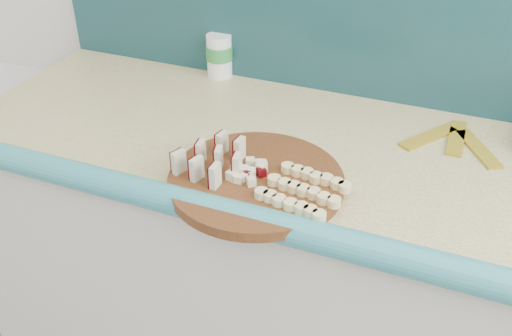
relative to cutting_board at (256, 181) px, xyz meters
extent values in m
cube|color=silver|center=(0.33, 0.19, -0.48)|extent=(2.20, 0.60, 0.88)
cube|color=tan|center=(0.33, 0.19, -0.03)|extent=(2.20, 0.60, 0.03)
cube|color=teal|center=(0.33, -0.11, -0.03)|extent=(2.20, 0.06, 0.03)
cube|color=teal|center=(0.33, 0.48, 0.24)|extent=(2.20, 0.02, 0.50)
cylinder|color=#43210E|center=(0.00, 0.00, 0.00)|extent=(0.41, 0.41, 0.02)
cube|color=beige|center=(-0.15, -0.04, 0.04)|extent=(0.02, 0.03, 0.05)
cube|color=#45040A|center=(-0.16, -0.04, 0.04)|extent=(0.01, 0.03, 0.05)
cube|color=beige|center=(-0.12, 0.01, 0.04)|extent=(0.02, 0.03, 0.05)
cube|color=#45040A|center=(-0.13, 0.01, 0.04)|extent=(0.01, 0.03, 0.05)
cube|color=beige|center=(-0.10, 0.05, 0.04)|extent=(0.02, 0.03, 0.05)
cube|color=#45040A|center=(-0.11, 0.06, 0.04)|extent=(0.01, 0.03, 0.05)
cube|color=beige|center=(-0.10, -0.05, 0.04)|extent=(0.02, 0.03, 0.05)
cube|color=#45040A|center=(-0.11, -0.05, 0.04)|extent=(0.01, 0.03, 0.05)
cube|color=beige|center=(-0.08, 0.00, 0.04)|extent=(0.02, 0.03, 0.05)
cube|color=#45040A|center=(-0.09, 0.00, 0.04)|extent=(0.01, 0.03, 0.05)
cube|color=beige|center=(-0.06, 0.05, 0.04)|extent=(0.02, 0.03, 0.05)
cube|color=#45040A|center=(-0.06, 0.05, 0.04)|extent=(0.01, 0.03, 0.05)
cube|color=beige|center=(-0.06, -0.06, 0.04)|extent=(0.02, 0.03, 0.05)
cube|color=#45040A|center=(-0.07, -0.06, 0.04)|extent=(0.01, 0.03, 0.05)
cube|color=beige|center=(-0.04, -0.01, 0.04)|extent=(0.02, 0.03, 0.05)
cube|color=#45040A|center=(-0.04, -0.01, 0.04)|extent=(0.01, 0.03, 0.05)
cube|color=#FEEECB|center=(-0.01, 0.00, 0.02)|extent=(0.02, 0.02, 0.02)
cube|color=#FEEECB|center=(-0.01, 0.01, 0.02)|extent=(0.02, 0.02, 0.02)
cube|color=#45040A|center=(0.00, 0.02, 0.02)|extent=(0.02, 0.02, 0.02)
cube|color=#FEEECB|center=(-0.02, 0.01, 0.02)|extent=(0.02, 0.02, 0.02)
cube|color=#FEEECB|center=(-0.02, 0.02, 0.02)|extent=(0.02, 0.02, 0.02)
cube|color=#FEEECB|center=(-0.03, 0.02, 0.02)|extent=(0.02, 0.02, 0.02)
cube|color=#FEEECB|center=(-0.03, 0.01, 0.02)|extent=(0.02, 0.02, 0.02)
cube|color=#FEEECB|center=(-0.04, 0.01, 0.02)|extent=(0.02, 0.02, 0.02)
cube|color=#45040A|center=(-0.04, 0.00, 0.02)|extent=(0.02, 0.02, 0.02)
cube|color=#FEEECB|center=(-0.03, 0.00, 0.02)|extent=(0.02, 0.02, 0.02)
cube|color=#FEEECB|center=(-0.03, -0.01, 0.02)|extent=(0.02, 0.02, 0.02)
cube|color=#FEEECB|center=(-0.02, 0.00, 0.02)|extent=(0.02, 0.02, 0.02)
cube|color=#FEEECB|center=(-0.01, -0.01, 0.02)|extent=(0.02, 0.02, 0.02)
cube|color=#FEEECB|center=(0.00, -0.01, 0.02)|extent=(0.02, 0.02, 0.02)
cylinder|color=#F4DD95|center=(0.03, -0.06, 0.02)|extent=(0.03, 0.03, 0.02)
cylinder|color=#F4DD95|center=(0.05, -0.06, 0.02)|extent=(0.03, 0.03, 0.02)
cylinder|color=#F4DD95|center=(0.08, -0.07, 0.02)|extent=(0.03, 0.03, 0.02)
cylinder|color=#F4DD95|center=(0.10, -0.07, 0.02)|extent=(0.03, 0.03, 0.02)
cylinder|color=#F4DD95|center=(0.12, -0.08, 0.02)|extent=(0.03, 0.03, 0.02)
cylinder|color=#F4DD95|center=(0.14, -0.08, 0.02)|extent=(0.03, 0.03, 0.02)
cylinder|color=#F4DD95|center=(0.16, -0.08, 0.02)|extent=(0.03, 0.03, 0.02)
cylinder|color=#F4DD95|center=(0.04, -0.01, 0.02)|extent=(0.03, 0.03, 0.02)
cylinder|color=#F4DD95|center=(0.06, -0.01, 0.02)|extent=(0.03, 0.03, 0.02)
cylinder|color=#F4DD95|center=(0.09, -0.02, 0.02)|extent=(0.03, 0.03, 0.02)
cylinder|color=#F4DD95|center=(0.11, -0.02, 0.02)|extent=(0.03, 0.03, 0.02)
cylinder|color=#F4DD95|center=(0.13, -0.02, 0.02)|extent=(0.03, 0.03, 0.02)
cylinder|color=#F4DD95|center=(0.15, -0.03, 0.02)|extent=(0.03, 0.03, 0.02)
cylinder|color=#F4DD95|center=(0.17, -0.03, 0.02)|extent=(0.03, 0.03, 0.02)
cylinder|color=#F4DD95|center=(0.05, 0.04, 0.02)|extent=(0.03, 0.03, 0.02)
cylinder|color=#F4DD95|center=(0.07, 0.04, 0.02)|extent=(0.03, 0.03, 0.02)
cylinder|color=#F4DD95|center=(0.10, 0.04, 0.02)|extent=(0.03, 0.03, 0.02)
cylinder|color=#F4DD95|center=(0.12, 0.03, 0.02)|extent=(0.03, 0.03, 0.02)
cylinder|color=#F4DD95|center=(0.14, 0.03, 0.02)|extent=(0.03, 0.03, 0.02)
cylinder|color=#F4DD95|center=(0.16, 0.02, 0.02)|extent=(0.03, 0.03, 0.02)
cylinder|color=#F4DD95|center=(0.18, 0.02, 0.02)|extent=(0.03, 0.03, 0.02)
cylinder|color=white|center=(-0.29, 0.45, 0.05)|extent=(0.07, 0.07, 0.12)
cylinder|color=#349045|center=(-0.29, 0.45, 0.06)|extent=(0.07, 0.07, 0.04)
cube|color=gold|center=(0.30, 0.32, -0.01)|extent=(0.12, 0.15, 0.01)
cube|color=gold|center=(0.36, 0.34, -0.01)|extent=(0.04, 0.16, 0.01)
cube|color=gold|center=(0.41, 0.31, -0.01)|extent=(0.11, 0.16, 0.01)
camera|label=1|loc=(0.35, -0.87, 0.66)|focal=40.00mm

